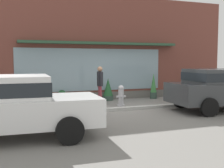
% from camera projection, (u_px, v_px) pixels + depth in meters
% --- Properties ---
extents(ground_plane, '(60.00, 60.00, 0.00)m').
position_uv_depth(ground_plane, '(125.00, 109.00, 11.15)').
color(ground_plane, gray).
extents(curb_strip, '(14.00, 0.24, 0.12)m').
position_uv_depth(curb_strip, '(127.00, 108.00, 10.96)').
color(curb_strip, '#B2B2AD').
rests_on(curb_strip, ground_plane).
extents(storefront, '(14.00, 0.81, 5.08)m').
position_uv_depth(storefront, '(100.00, 49.00, 13.92)').
color(storefront, brown).
rests_on(storefront, ground_plane).
extents(fire_hydrant, '(0.41, 0.38, 0.88)m').
position_uv_depth(fire_hydrant, '(121.00, 96.00, 11.87)').
color(fire_hydrant, '#B2B2B7').
rests_on(fire_hydrant, ground_plane).
extents(pedestrian_with_handbag, '(0.23, 0.68, 1.66)m').
position_uv_depth(pedestrian_with_handbag, '(100.00, 82.00, 12.19)').
color(pedestrian_with_handbag, '#8E333D').
rests_on(pedestrian_with_handbag, ground_plane).
extents(parked_car_dark_gray, '(4.32, 2.28, 1.59)m').
position_uv_depth(parked_car_dark_gray, '(222.00, 87.00, 10.83)').
color(parked_car_dark_gray, '#383A3D').
rests_on(parked_car_dark_gray, ground_plane).
extents(parked_car_white, '(4.66, 2.10, 1.55)m').
position_uv_depth(parked_car_white, '(0.00, 104.00, 6.75)').
color(parked_car_white, white).
rests_on(parked_car_white, ground_plane).
extents(potted_plant_low_front, '(0.51, 0.51, 1.06)m').
position_uv_depth(potted_plant_low_front, '(108.00, 90.00, 13.62)').
color(potted_plant_low_front, '#33473D').
rests_on(potted_plant_low_front, ground_plane).
extents(potted_plant_by_entrance, '(0.38, 0.38, 0.56)m').
position_uv_depth(potted_plant_by_entrance, '(62.00, 96.00, 13.00)').
color(potted_plant_by_entrance, '#33473D').
rests_on(potted_plant_by_entrance, ground_plane).
extents(potted_plant_doorstep, '(0.34, 0.34, 1.28)m').
position_uv_depth(potted_plant_doorstep, '(153.00, 86.00, 14.22)').
color(potted_plant_doorstep, '#33473D').
rests_on(potted_plant_doorstep, ground_plane).
extents(potted_plant_trailing_edge, '(0.33, 0.33, 1.35)m').
position_uv_depth(potted_plant_trailing_edge, '(21.00, 89.00, 12.41)').
color(potted_plant_trailing_edge, '#9E6042').
rests_on(potted_plant_trailing_edge, ground_plane).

